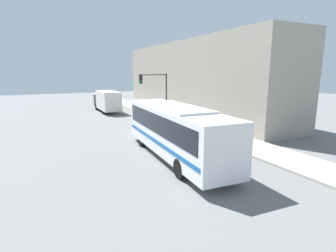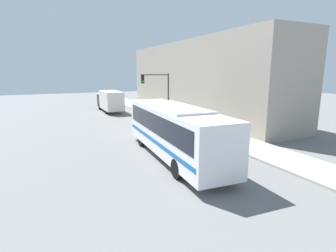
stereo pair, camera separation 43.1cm
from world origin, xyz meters
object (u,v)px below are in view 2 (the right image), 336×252
traffic_light_pole (159,88)px  pedestrian_near_corner (219,124)px  fire_hydrant (203,129)px  city_bus (174,128)px  parking_meter (182,116)px  delivery_truck (110,100)px

traffic_light_pole → pedestrian_near_corner: bearing=-76.5°
pedestrian_near_corner → traffic_light_pole: bearing=103.5°
fire_hydrant → pedestrian_near_corner: pedestrian_near_corner is taller
traffic_light_pole → city_bus: bearing=-109.0°
parking_meter → delivery_truck: bearing=107.2°
city_bus → delivery_truck: (0.94, 21.97, -0.39)m
city_bus → pedestrian_near_corner: (6.13, 3.56, -0.89)m
traffic_light_pole → pedestrian_near_corner: size_ratio=2.88×
parking_meter → pedestrian_near_corner: pedestrian_near_corner is taller
delivery_truck → traffic_light_pole: bearing=-72.4°
traffic_light_pole → pedestrian_near_corner: (2.01, -8.42, -2.64)m
fire_hydrant → delivery_truck: bearing=103.4°
city_bus → delivery_truck: bearing=90.9°
pedestrian_near_corner → fire_hydrant: bearing=137.2°
fire_hydrant → pedestrian_near_corner: 1.51m
city_bus → pedestrian_near_corner: 7.15m
delivery_truck → traffic_light_pole: 10.70m
city_bus → traffic_light_pole: traffic_light_pole is taller
delivery_truck → traffic_light_pole: traffic_light_pole is taller
pedestrian_near_corner → parking_meter: bearing=101.8°
fire_hydrant → parking_meter: parking_meter is taller
delivery_truck → parking_meter: (4.16, -13.48, -0.52)m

